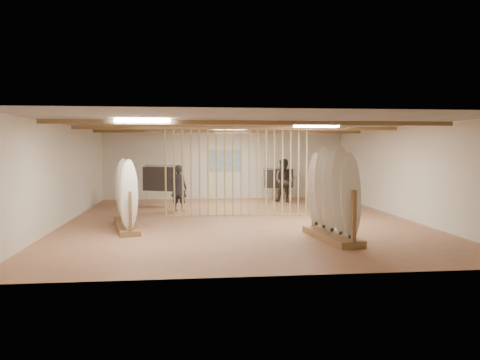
{
  "coord_description": "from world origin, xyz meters",
  "views": [
    {
      "loc": [
        -1.49,
        -13.6,
        2.16
      ],
      "look_at": [
        0.0,
        0.0,
        1.2
      ],
      "focal_mm": 35.0,
      "sensor_mm": 36.0,
      "label": 1
    }
  ],
  "objects": [
    {
      "name": "rack_right",
      "position": [
        1.82,
        -3.08,
        0.72
      ],
      "size": [
        0.89,
        2.26,
        2.1
      ],
      "rotation": [
        0.0,
        0.0,
        0.14
      ],
      "color": "olive",
      "rests_on": "floor"
    },
    {
      "name": "wall_right",
      "position": [
        5.0,
        0.0,
        1.4
      ],
      "size": [
        0.0,
        12.0,
        12.0
      ],
      "primitive_type": "plane",
      "rotation": [
        1.57,
        0.0,
        -1.57
      ],
      "color": "silver",
      "rests_on": "ground"
    },
    {
      "name": "wall_back",
      "position": [
        0.0,
        6.0,
        1.4
      ],
      "size": [
        12.0,
        0.0,
        12.0
      ],
      "primitive_type": "plane",
      "rotation": [
        1.57,
        0.0,
        0.0
      ],
      "color": "silver",
      "rests_on": "ground"
    },
    {
      "name": "floor",
      "position": [
        0.0,
        0.0,
        0.0
      ],
      "size": [
        12.0,
        12.0,
        0.0
      ],
      "primitive_type": "plane",
      "color": "#AD7554",
      "rests_on": "ground"
    },
    {
      "name": "wall_left",
      "position": [
        -5.0,
        0.0,
        1.4
      ],
      "size": [
        0.0,
        12.0,
        12.0
      ],
      "primitive_type": "plane",
      "rotation": [
        1.57,
        0.0,
        1.57
      ],
      "color": "silver",
      "rests_on": "ground"
    },
    {
      "name": "rack_left",
      "position": [
        -3.16,
        -1.02,
        0.63
      ],
      "size": [
        1.03,
        2.68,
        1.84
      ],
      "rotation": [
        0.0,
        0.0,
        0.21
      ],
      "color": "olive",
      "rests_on": "floor"
    },
    {
      "name": "ceiling",
      "position": [
        0.0,
        0.0,
        2.8
      ],
      "size": [
        12.0,
        12.0,
        0.0
      ],
      "primitive_type": "plane",
      "rotation": [
        3.14,
        0.0,
        0.0
      ],
      "color": "#9A9591",
      "rests_on": "ground"
    },
    {
      "name": "shopper_a",
      "position": [
        -1.84,
        2.25,
        0.89
      ],
      "size": [
        0.76,
        0.64,
        1.79
      ],
      "primitive_type": "imported",
      "rotation": [
        0.0,
        0.0,
        2.79
      ],
      "color": "#2A2830",
      "rests_on": "floor"
    },
    {
      "name": "ceiling_slats",
      "position": [
        0.0,
        0.0,
        2.72
      ],
      "size": [
        9.5,
        6.12,
        0.1
      ],
      "primitive_type": "cube",
      "color": "olive",
      "rests_on": "ground"
    },
    {
      "name": "clothing_rack_a",
      "position": [
        -2.5,
        3.69,
        1.01
      ],
      "size": [
        1.37,
        0.87,
        1.55
      ],
      "rotation": [
        0.0,
        0.0,
        -0.41
      ],
      "color": "silver",
      "rests_on": "floor"
    },
    {
      "name": "clothing_rack_b",
      "position": [
        2.21,
        5.4,
        0.87
      ],
      "size": [
        1.23,
        0.55,
        1.34
      ],
      "rotation": [
        0.0,
        0.0,
        0.21
      ],
      "color": "silver",
      "rests_on": "floor"
    },
    {
      "name": "light_panels",
      "position": [
        0.0,
        0.0,
        2.74
      ],
      "size": [
        1.2,
        0.35,
        0.06
      ],
      "primitive_type": "cube",
      "color": "white",
      "rests_on": "ground"
    },
    {
      "name": "shopper_b",
      "position": [
        2.23,
        4.34,
        0.97
      ],
      "size": [
        1.16,
        1.07,
        1.94
      ],
      "primitive_type": "imported",
      "rotation": [
        0.0,
        0.0,
        -0.45
      ],
      "color": "#352D29",
      "rests_on": "floor"
    },
    {
      "name": "wall_front",
      "position": [
        0.0,
        -6.0,
        1.4
      ],
      "size": [
        12.0,
        0.0,
        12.0
      ],
      "primitive_type": "plane",
      "rotation": [
        -1.57,
        0.0,
        0.0
      ],
      "color": "silver",
      "rests_on": "ground"
    },
    {
      "name": "bamboo_partition",
      "position": [
        0.0,
        0.8,
        1.4
      ],
      "size": [
        4.45,
        0.05,
        2.78
      ],
      "color": "tan",
      "rests_on": "ground"
    },
    {
      "name": "poster",
      "position": [
        0.0,
        5.98,
        1.6
      ],
      "size": [
        1.4,
        0.03,
        0.9
      ],
      "primitive_type": "cube",
      "color": "teal",
      "rests_on": "ground"
    }
  ]
}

